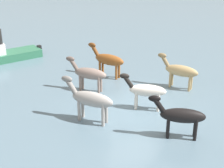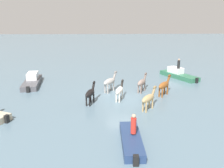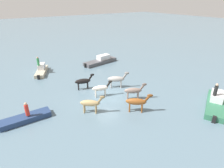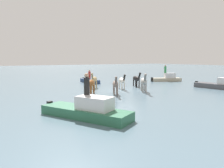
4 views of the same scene
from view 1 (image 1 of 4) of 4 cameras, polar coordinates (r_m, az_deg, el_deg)
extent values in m
plane|color=slate|center=(15.13, 3.66, -4.17)|extent=(185.95, 185.95, 0.00)
ellipsoid|color=silver|center=(14.68, 6.25, -1.14)|extent=(1.74, 1.02, 0.56)
cylinder|color=silver|center=(14.80, 4.19, -2.83)|extent=(0.12, 0.12, 0.93)
cylinder|color=silver|center=(15.04, 4.32, -2.39)|extent=(0.12, 0.12, 0.93)
cylinder|color=silver|center=(14.73, 8.07, -3.15)|extent=(0.12, 0.12, 0.93)
cylinder|color=silver|center=(14.97, 8.14, -2.70)|extent=(0.12, 0.12, 0.93)
cylinder|color=black|center=(14.63, 2.85, 0.44)|extent=(0.55, 0.35, 0.62)
ellipsoid|color=black|center=(14.55, 2.18, 1.41)|extent=(0.50, 0.33, 0.25)
ellipsoid|color=black|center=(12.72, 12.27, -5.43)|extent=(1.80, 0.99, 0.58)
cylinder|color=black|center=(12.80, 9.79, -7.48)|extent=(0.13, 0.13, 0.95)
cylinder|color=black|center=(13.05, 9.79, -6.86)|extent=(0.13, 0.13, 0.95)
cylinder|color=black|center=(12.88, 14.44, -7.72)|extent=(0.13, 0.13, 0.95)
cylinder|color=black|center=(13.12, 14.34, -7.09)|extent=(0.13, 0.13, 0.95)
cylinder|color=black|center=(12.51, 8.22, -3.67)|extent=(0.56, 0.35, 0.64)
ellipsoid|color=black|center=(12.40, 7.45, -2.54)|extent=(0.51, 0.33, 0.25)
ellipsoid|color=#9E9993|center=(13.53, -3.46, -2.68)|extent=(1.88, 1.50, 0.64)
cylinder|color=#9E9993|center=(13.90, -5.77, -4.43)|extent=(0.14, 0.14, 1.04)
cylinder|color=#9E9993|center=(14.13, -5.14, -3.91)|extent=(0.14, 0.14, 1.04)
cylinder|color=#9E9993|center=(13.41, -1.58, -5.40)|extent=(0.14, 0.14, 1.04)
cylinder|color=#9E9993|center=(13.65, -1.00, -4.85)|extent=(0.14, 0.14, 1.04)
cylinder|color=slate|center=(13.83, -7.16, -0.35)|extent=(0.60, 0.50, 0.70)
ellipsoid|color=slate|center=(13.82, -7.92, 0.87)|extent=(0.55, 0.47, 0.28)
ellipsoid|color=gray|center=(16.46, -3.82, 1.83)|extent=(1.76, 1.31, 0.59)
cylinder|color=gray|center=(16.74, -5.60, 0.37)|extent=(0.13, 0.13, 0.96)
cylinder|color=gray|center=(16.97, -5.17, 0.71)|extent=(0.13, 0.13, 0.96)
cylinder|color=gray|center=(16.31, -2.33, -0.16)|extent=(0.13, 0.13, 0.96)
cylinder|color=gray|center=(16.55, -1.93, 0.20)|extent=(0.13, 0.13, 0.96)
cylinder|color=#63544C|center=(16.72, -6.72, 3.46)|extent=(0.56, 0.44, 0.64)
ellipsoid|color=#63544C|center=(16.72, -7.32, 4.38)|extent=(0.51, 0.41, 0.26)
ellipsoid|color=tan|center=(17.16, 12.07, 2.27)|extent=(1.68, 1.50, 0.59)
cylinder|color=tan|center=(17.36, 10.15, 0.96)|extent=(0.13, 0.13, 0.97)
cylinder|color=tan|center=(17.61, 10.49, 1.26)|extent=(0.13, 0.13, 0.97)
cylinder|color=tan|center=(17.06, 13.42, 0.27)|extent=(0.13, 0.13, 0.97)
cylinder|color=tan|center=(17.31, 13.72, 0.58)|extent=(0.13, 0.13, 0.97)
cylinder|color=olive|center=(17.32, 9.28, 4.03)|extent=(0.54, 0.49, 0.64)
ellipsoid|color=olive|center=(17.30, 8.77, 4.96)|extent=(0.50, 0.46, 0.26)
ellipsoid|color=brown|center=(18.29, -0.47, 4.26)|extent=(1.75, 1.59, 0.62)
cylinder|color=brown|center=(18.63, -2.14, 2.95)|extent=(0.14, 0.14, 1.01)
cylinder|color=brown|center=(18.86, -1.64, 3.21)|extent=(0.14, 0.14, 1.01)
cylinder|color=brown|center=(18.07, 0.76, 2.32)|extent=(0.14, 0.14, 1.01)
cylinder|color=brown|center=(18.31, 1.24, 2.60)|extent=(0.14, 0.14, 1.01)
cylinder|color=brown|center=(18.68, -3.01, 5.93)|extent=(0.57, 0.52, 0.68)
ellipsoid|color=brown|center=(18.71, -3.52, 6.83)|extent=(0.52, 0.48, 0.27)
cube|color=#2D6B4C|center=(22.30, -19.04, 4.22)|extent=(5.39, 3.71, 0.66)
cube|color=black|center=(23.11, -12.57, 5.77)|extent=(0.34, 0.36, 0.71)
camera|label=2|loc=(25.35, 57.13, 13.10)|focal=36.95mm
camera|label=3|loc=(30.14, 17.17, 26.77)|focal=29.51mm
camera|label=4|loc=(29.69, -38.45, 10.98)|focal=33.87mm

